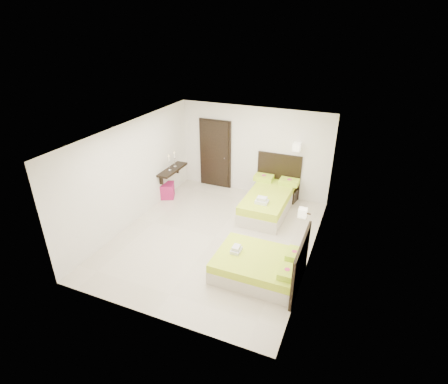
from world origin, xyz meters
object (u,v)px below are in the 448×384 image
at_px(nightstand, 289,195).
at_px(ottoman, 166,190).
at_px(bed_double, 262,266).
at_px(bed_single, 269,200).

height_order(nightstand, ottoman, ottoman).
distance_m(bed_double, ottoman, 4.34).
xyz_separation_m(bed_double, ottoman, (-3.66, 2.33, -0.04)).
height_order(bed_double, nightstand, bed_double).
relative_size(bed_single, ottoman, 4.87).
bearing_deg(bed_single, bed_double, -76.65).
xyz_separation_m(bed_single, nightstand, (0.40, 0.78, -0.15)).
relative_size(nightstand, ottoman, 0.91).
bearing_deg(ottoman, bed_single, 7.53).
bearing_deg(nightstand, bed_double, -78.24).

